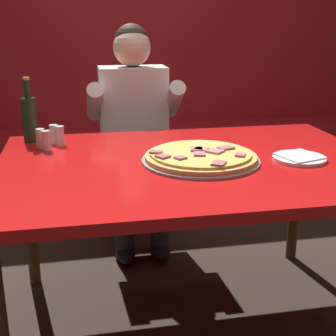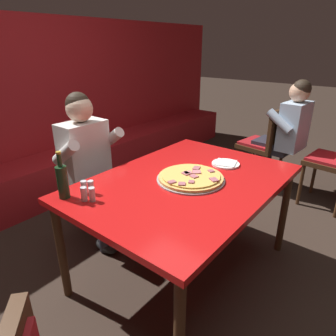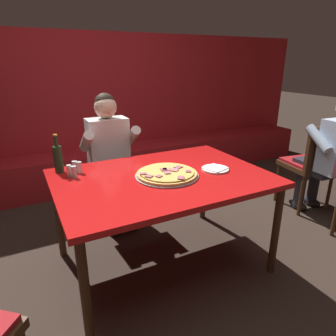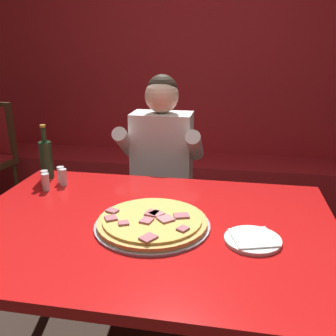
{
  "view_description": "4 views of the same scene",
  "coord_description": "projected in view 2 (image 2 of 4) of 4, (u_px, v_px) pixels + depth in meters",
  "views": [
    {
      "loc": [
        -0.43,
        -1.73,
        1.3
      ],
      "look_at": [
        -0.09,
        0.07,
        0.71
      ],
      "focal_mm": 50.0,
      "sensor_mm": 36.0,
      "label": 1
    },
    {
      "loc": [
        -1.51,
        -1.06,
        1.62
      ],
      "look_at": [
        -0.15,
        0.03,
        0.89
      ],
      "focal_mm": 32.0,
      "sensor_mm": 36.0,
      "label": 2
    },
    {
      "loc": [
        -0.9,
        -1.83,
        1.56
      ],
      "look_at": [
        0.14,
        0.18,
        0.74
      ],
      "focal_mm": 32.0,
      "sensor_mm": 36.0,
      "label": 3
    },
    {
      "loc": [
        0.33,
        -1.33,
        1.46
      ],
      "look_at": [
        0.05,
        0.17,
        0.94
      ],
      "focal_mm": 40.0,
      "sensor_mm": 36.0,
      "label": 4
    }
  ],
  "objects": [
    {
      "name": "booth_wall_panel",
      "position": [
        21.0,
        110.0,
        3.21
      ],
      "size": [
        6.8,
        0.16,
        1.9
      ],
      "primitive_type": "cube",
      "color": "#A3191E",
      "rests_on": "ground_plane"
    },
    {
      "name": "shaker_red_pepper_flakes",
      "position": [
        91.0,
        188.0,
        1.83
      ],
      "size": [
        0.04,
        0.04,
        0.09
      ],
      "color": "silver",
      "rests_on": "main_dining_table"
    },
    {
      "name": "shaker_black_pepper",
      "position": [
        92.0,
        195.0,
        1.75
      ],
      "size": [
        0.04,
        0.04,
        0.09
      ],
      "color": "silver",
      "rests_on": "main_dining_table"
    },
    {
      "name": "plate_white_paper",
      "position": [
        226.0,
        164.0,
        2.28
      ],
      "size": [
        0.21,
        0.21,
        0.02
      ],
      "color": "white",
      "rests_on": "main_dining_table"
    },
    {
      "name": "ground_plane",
      "position": [
        183.0,
        269.0,
        2.32
      ],
      "size": [
        24.0,
        24.0,
        0.0
      ],
      "primitive_type": "plane",
      "color": "#33261E"
    },
    {
      "name": "main_dining_table",
      "position": [
        185.0,
        189.0,
        2.05
      ],
      "size": [
        1.53,
        1.08,
        0.76
      ],
      "color": "#422816",
      "rests_on": "ground_plane"
    },
    {
      "name": "booth_bench",
      "position": [
        48.0,
        179.0,
        3.31
      ],
      "size": [
        6.46,
        0.48,
        0.46
      ],
      "primitive_type": "cube",
      "color": "#A3191E",
      "rests_on": "ground_plane"
    },
    {
      "name": "shaker_parmesan",
      "position": [
        84.0,
        195.0,
        1.75
      ],
      "size": [
        0.04,
        0.04,
        0.09
      ],
      "color": "silver",
      "rests_on": "main_dining_table"
    },
    {
      "name": "diner_standing_companion",
      "position": [
        285.0,
        131.0,
        3.35
      ],
      "size": [
        0.55,
        0.55,
        1.27
      ],
      "color": "black",
      "rests_on": "ground_plane"
    },
    {
      "name": "dining_chair_far_left",
      "position": [
        267.0,
        141.0,
        3.51
      ],
      "size": [
        0.5,
        0.5,
        0.95
      ],
      "color": "#422816",
      "rests_on": "ground_plane"
    },
    {
      "name": "shaker_oregano",
      "position": [
        84.0,
        188.0,
        1.83
      ],
      "size": [
        0.04,
        0.04,
        0.09
      ],
      "color": "silver",
      "rests_on": "main_dining_table"
    },
    {
      "name": "beer_bottle",
      "position": [
        62.0,
        181.0,
        1.76
      ],
      "size": [
        0.07,
        0.07,
        0.29
      ],
      "color": "#19381E",
      "rests_on": "main_dining_table"
    },
    {
      "name": "pizza",
      "position": [
        191.0,
        177.0,
        2.02
      ],
      "size": [
        0.46,
        0.46,
        0.05
      ],
      "color": "#9E9EA3",
      "rests_on": "main_dining_table"
    },
    {
      "name": "diner_seated_blue_shirt",
      "position": [
        92.0,
        164.0,
        2.45
      ],
      "size": [
        0.53,
        0.53,
        1.27
      ],
      "color": "black",
      "rests_on": "ground_plane"
    }
  ]
}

